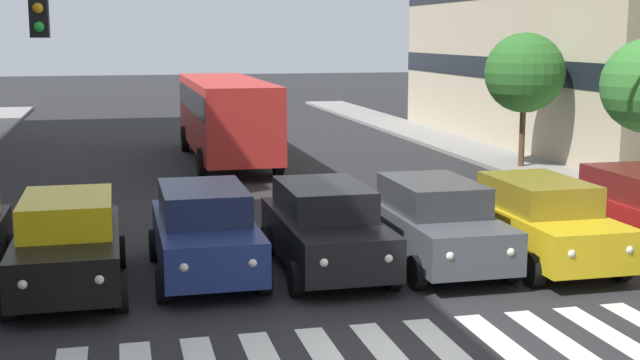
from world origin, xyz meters
The scene contains 9 objects.
ground_plane centered at (0.00, 0.00, 0.00)m, with size 180.00×180.00×0.00m, color #262628.
crosswalk_markings centered at (0.00, 0.00, 0.00)m, with size 9.45×2.80×0.01m.
car_1 centered at (-4.56, -4.15, 0.89)m, with size 2.02×4.44×1.72m.
car_2 centered at (-2.42, -4.51, 0.89)m, with size 2.02×4.44×1.72m.
car_3 centered at (-0.17, -4.59, 0.89)m, with size 2.02×4.44×1.72m.
car_4 centered at (2.16, -4.84, 0.89)m, with size 2.02×4.44×1.72m.
car_5 centered at (4.67, -4.43, 0.89)m, with size 2.02×4.44×1.72m.
bus_behind_traffic centered at (-0.17, -19.85, 1.86)m, with size 2.78×10.50×3.00m.
street_tree_2 centered at (-9.77, -15.35, 3.33)m, with size 2.71×2.71×4.54m.
Camera 1 is at (3.74, 11.25, 4.61)m, focal length 47.91 mm.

